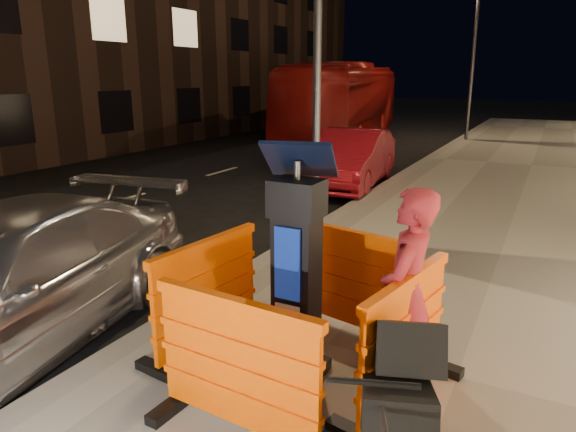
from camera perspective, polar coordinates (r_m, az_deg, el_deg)
The scene contains 15 objects.
ground_plane at distance 6.13m, azimuth -11.23°, elevation -11.28°, with size 120.00×120.00×0.00m, color black.
sidewalk at distance 5.01m, azimuth 18.18°, elevation -17.34°, with size 6.00×60.00×0.15m, color gray.
kerb at distance 6.10m, azimuth -11.27°, elevation -10.65°, with size 0.30×60.00×0.15m, color slate.
parking_kiosk at distance 4.37m, azimuth 0.97°, elevation -5.92°, with size 0.62×0.62×1.96m, color black.
barrier_front at distance 3.83m, azimuth -5.68°, elevation -16.59°, with size 1.40×0.58×1.09m, color #FA5500.
barrier_back at distance 5.34m, azimuth 5.53°, elevation -6.93°, with size 1.40×0.58×1.09m, color #FA5500.
barrier_kerbside at distance 5.01m, azimuth -8.94°, elevation -8.65°, with size 1.40×0.58×1.09m, color #FA5500.
barrier_bldgside at distance 4.26m, azimuth 12.78°, elevation -13.37°, with size 1.40×0.58×1.09m, color #FA5500.
car_silver at distance 6.16m, azimuth -28.63°, elevation -12.84°, with size 1.98×4.88×1.42m, color silver.
car_red at distance 13.09m, azimuth 6.86°, elevation 3.31°, with size 1.49×4.27×1.41m, color maroon.
bus_doubledecker at distance 22.24m, azimuth 6.13°, elevation 8.30°, with size 2.68×11.45×3.19m, color maroon.
man at distance 4.24m, azimuth 13.00°, elevation -8.58°, with size 0.64×0.42×1.76m, color maroon.
stroller at distance 3.62m, azimuth 11.98°, elevation -20.01°, with size 0.52×0.79×0.99m, color black.
street_lamp_mid at distance 7.94m, azimuth 3.29°, elevation 18.48°, with size 0.12×0.12×6.00m, color #3F3F44.
street_lamp_far at distance 22.46m, azimuth 19.83°, elevation 15.64°, with size 0.12×0.12×6.00m, color #3F3F44.
Camera 1 is at (3.51, -4.22, 2.72)m, focal length 32.00 mm.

